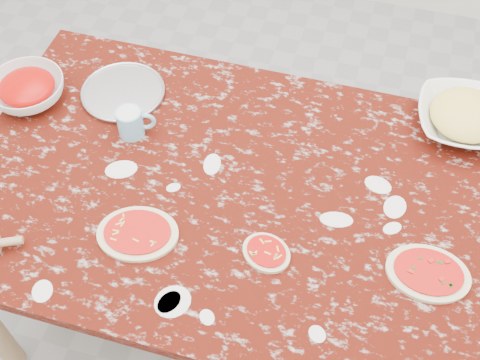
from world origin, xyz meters
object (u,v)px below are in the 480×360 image
object	(u,v)px
worktable	(240,207)
pizza_tray	(123,93)
cheese_bowl	(464,119)
sauce_bowl	(28,90)
flour_mug	(131,122)

from	to	relation	value
worktable	pizza_tray	xyz separation A→B (m)	(-0.47, 0.27, 0.09)
worktable	pizza_tray	bearing A→B (deg)	150.25
worktable	cheese_bowl	xyz separation A→B (m)	(0.59, 0.42, 0.12)
worktable	cheese_bowl	distance (m)	0.73
pizza_tray	sauce_bowl	size ratio (longest dim) A/B	1.12
pizza_tray	flour_mug	world-z (taller)	flour_mug
flour_mug	sauce_bowl	bearing A→B (deg)	173.00
sauce_bowl	flour_mug	bearing A→B (deg)	-7.00
sauce_bowl	cheese_bowl	size ratio (longest dim) A/B	0.81
worktable	sauce_bowl	size ratio (longest dim) A/B	6.82
sauce_bowl	flour_mug	world-z (taller)	flour_mug
flour_mug	pizza_tray	bearing A→B (deg)	122.71
pizza_tray	worktable	bearing A→B (deg)	-29.75
sauce_bowl	cheese_bowl	xyz separation A→B (m)	(1.33, 0.25, -0.00)
sauce_bowl	cheese_bowl	world-z (taller)	sauce_bowl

